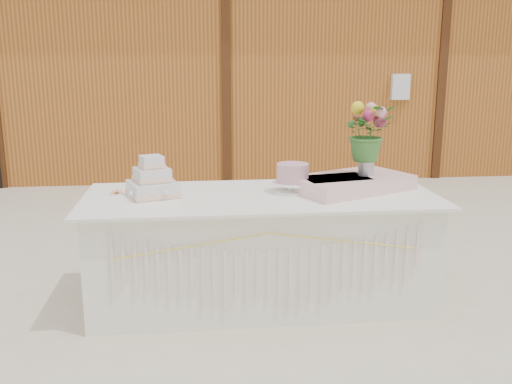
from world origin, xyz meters
The scene contains 9 objects.
ground centered at (0.00, 0.00, 0.00)m, with size 80.00×80.00×0.00m, color beige.
barn centered at (-0.01, 5.99, 1.68)m, with size 12.60×4.60×3.30m.
cake_table centered at (0.00, 0.00, 0.39)m, with size 2.40×1.00×0.77m.
wedding_cake centered at (-0.73, 0.04, 0.86)m, with size 0.39×0.39×0.28m.
pink_cake_stand centered at (0.23, 0.05, 0.88)m, with size 0.28×0.28×0.20m.
satin_runner centered at (0.65, 0.07, 0.82)m, with size 0.82×0.48×0.10m, color beige.
flower_vase centered at (0.76, 0.08, 0.95)m, with size 0.11×0.11×0.15m, color #B4B4B9.
bouquet centered at (0.76, 0.08, 1.22)m, with size 0.36×0.31×0.39m, color #376E2C.
loose_flowers centered at (-0.99, 0.10, 0.78)m, with size 0.14×0.34×0.02m, color pink, non-canonical shape.
Camera 1 is at (-0.44, -3.75, 1.67)m, focal length 40.00 mm.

